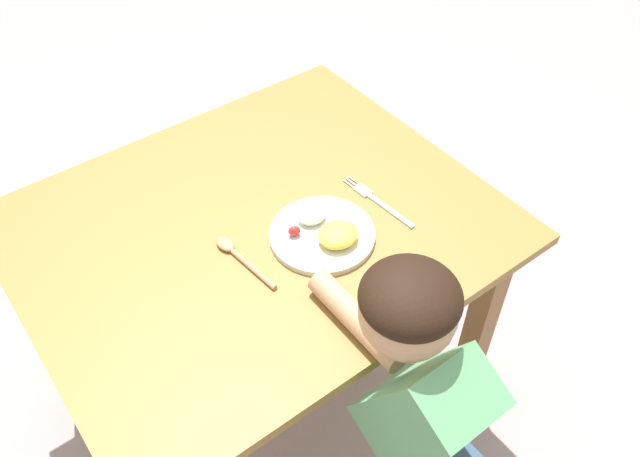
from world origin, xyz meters
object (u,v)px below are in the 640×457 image
spoon (237,255)px  person (420,439)px  fork (377,201)px  plate (324,233)px

spoon → person: person is taller
spoon → person: 0.54m
person → fork: bearing=59.6°
plate → spoon: 0.20m
person → plate: bearing=77.6°
spoon → person: size_ratio=0.20×
spoon → person: bearing=-176.2°
fork → plate: bearing=91.0°
fork → spoon: 0.36m
plate → person: size_ratio=0.24×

